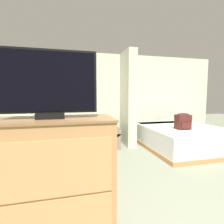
{
  "coord_description": "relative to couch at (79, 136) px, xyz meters",
  "views": [
    {
      "loc": [
        -1.39,
        -1.06,
        1.38
      ],
      "look_at": [
        -0.53,
        2.39,
        1.05
      ],
      "focal_mm": 28.0,
      "sensor_mm": 36.0,
      "label": 1
    }
  ],
  "objects": [
    {
      "name": "table_lamp",
      "position": [
        -1.2,
        -0.01,
        0.54
      ],
      "size": [
        0.33,
        0.33,
        0.44
      ],
      "color": "tan",
      "rests_on": "side_table"
    },
    {
      "name": "tv",
      "position": [
        -0.4,
        -2.98,
        1.17
      ],
      "size": [
        0.83,
        0.16,
        0.61
      ],
      "color": "black",
      "rests_on": "tv_dresser"
    },
    {
      "name": "wall_back",
      "position": [
        1.15,
        0.48,
        0.98
      ],
      "size": [
        6.42,
        0.16,
        2.6
      ],
      "color": "beige",
      "rests_on": "ground_plane"
    },
    {
      "name": "tv_dresser",
      "position": [
        -0.4,
        -2.98,
        0.28
      ],
      "size": [
        1.12,
        0.53,
        1.18
      ],
      "color": "#B27F4C",
      "rests_on": "ground_plane"
    },
    {
      "name": "bed",
      "position": [
        2.63,
        -0.67,
        -0.02
      ],
      "size": [
        1.88,
        2.12,
        0.57
      ],
      "color": "#B27F4C",
      "rests_on": "ground_plane"
    },
    {
      "name": "side_table",
      "position": [
        -1.2,
        -0.01,
        0.14
      ],
      "size": [
        0.4,
        0.4,
        0.56
      ],
      "color": "#B27F4C",
      "rests_on": "ground_plane"
    },
    {
      "name": "couch",
      "position": [
        0.0,
        0.0,
        0.0
      ],
      "size": [
        2.09,
        0.84,
        0.83
      ],
      "color": "gray",
      "rests_on": "ground_plane"
    },
    {
      "name": "wall_partition_pillar",
      "position": [
        1.37,
        0.02,
        0.99
      ],
      "size": [
        0.24,
        0.81,
        2.6
      ],
      "color": "beige",
      "rests_on": "ground_plane"
    },
    {
      "name": "backpack",
      "position": [
        2.44,
        -0.98,
        0.47
      ],
      "size": [
        0.34,
        0.25,
        0.4
      ],
      "color": "#471E19",
      "rests_on": "bed"
    },
    {
      "name": "coffee_table",
      "position": [
        -0.06,
        -0.98,
        0.06
      ],
      "size": [
        0.75,
        0.5,
        0.42
      ],
      "color": "#B27F4C",
      "rests_on": "ground_plane"
    }
  ]
}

